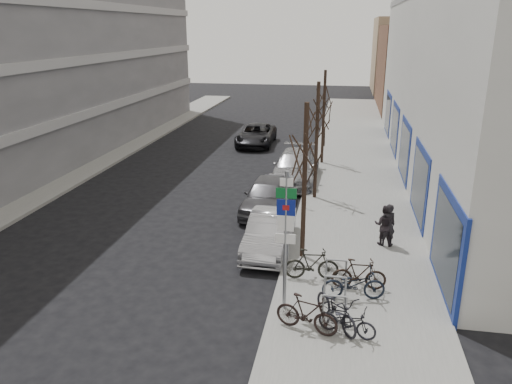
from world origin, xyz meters
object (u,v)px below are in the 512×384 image
at_px(meter_mid, 303,191).
at_px(parked_car_back, 295,167).
at_px(highway_sign_pole, 286,233).
at_px(bike_rack, 335,286).
at_px(bike_near_right, 307,313).
at_px(parked_car_front, 269,233).
at_px(bike_mid_curb, 354,281).
at_px(parked_car_mid, 267,195).
at_px(tree_near, 306,145).
at_px(pedestrian_far, 384,225).
at_px(bike_far_inner, 359,274).
at_px(bike_near_left, 337,306).
at_px(tree_mid, 318,113).
at_px(bike_mid_inner, 312,264).
at_px(meter_front, 288,240).
at_px(pedestrian_near, 388,225).
at_px(meter_back, 311,160).
at_px(lane_car, 256,135).
at_px(tree_far, 324,95).
at_px(bike_far_curb, 347,319).

relative_size(meter_mid, parked_car_back, 0.23).
xyz_separation_m(highway_sign_pole, bike_rack, (1.40, 0.61, -1.80)).
height_order(bike_near_right, parked_car_back, parked_car_back).
distance_m(bike_near_right, parked_car_front, 5.43).
relative_size(bike_rack, parked_car_back, 0.41).
bearing_deg(bike_mid_curb, bike_near_right, 138.12).
distance_m(parked_car_front, parked_car_mid, 4.03).
distance_m(tree_near, pedestrian_far, 4.52).
distance_m(meter_mid, parked_car_front, 4.48).
height_order(bike_far_inner, pedestrian_far, pedestrian_far).
height_order(tree_near, bike_near_left, tree_near).
bearing_deg(meter_mid, tree_mid, 73.30).
height_order(bike_near_left, bike_mid_inner, bike_near_left).
xyz_separation_m(meter_front, pedestrian_near, (3.40, 1.93, 0.04)).
height_order(parked_car_mid, pedestrian_near, pedestrian_near).
bearing_deg(meter_back, bike_rack, -82.98).
height_order(meter_front, parked_car_front, meter_front).
height_order(meter_back, lane_car, meter_back).
relative_size(meter_front, parked_car_back, 0.23).
bearing_deg(bike_far_inner, bike_near_left, 159.91).
bearing_deg(bike_near_right, parked_car_front, 35.92).
height_order(bike_mid_curb, parked_car_back, parked_car_back).
bearing_deg(bike_mid_curb, bike_near_left, 153.69).
bearing_deg(bike_mid_curb, tree_near, 24.11).
relative_size(bike_rack, bike_mid_inner, 1.30).
xyz_separation_m(bike_near_right, pedestrian_near, (2.44, 5.96, 0.28)).
distance_m(highway_sign_pole, tree_far, 16.59).
bearing_deg(parked_car_back, bike_near_left, -78.81).
xyz_separation_m(bike_rack, parked_car_front, (-2.46, 3.50, 0.03)).
bearing_deg(parked_car_front, meter_back, 86.21).
distance_m(bike_near_left, bike_mid_inner, 2.62).
xyz_separation_m(tree_near, meter_front, (-0.45, -0.50, -3.19)).
xyz_separation_m(tree_far, bike_far_inner, (1.89, -15.02, -3.45)).
relative_size(parked_car_mid, pedestrian_near, 2.77).
height_order(tree_far, bike_far_curb, tree_far).
bearing_deg(pedestrian_far, bike_near_right, 82.19).
height_order(highway_sign_pole, parked_car_mid, highway_sign_pole).
bearing_deg(tree_mid, tree_near, -90.00).
xyz_separation_m(bike_mid_inner, bike_far_curb, (1.12, -2.88, -0.06)).
height_order(parked_car_mid, parked_car_back, parked_car_back).
bearing_deg(lane_car, bike_mid_inner, -75.59).
bearing_deg(bike_far_curb, bike_near_left, 52.45).
bearing_deg(parked_car_mid, meter_back, 79.51).
height_order(bike_near_right, bike_far_inner, bike_near_right).
xyz_separation_m(parked_car_back, pedestrian_near, (4.15, -7.89, 0.15)).
height_order(tree_far, pedestrian_far, tree_far).
relative_size(parked_car_back, pedestrian_near, 3.43).
height_order(parked_car_back, pedestrian_near, pedestrian_near).
bearing_deg(meter_mid, bike_mid_inner, -82.43).
distance_m(bike_rack, bike_near_left, 1.22).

